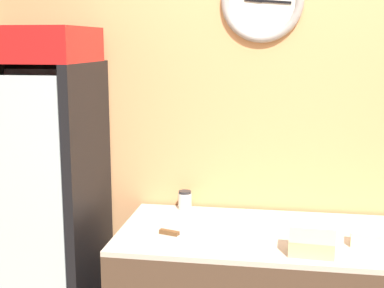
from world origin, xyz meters
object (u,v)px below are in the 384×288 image
(beverage_cooler, at_px, (40,188))
(condiment_jar, at_px, (185,200))
(sandwich_flat_left, at_px, (372,239))
(chefs_knife, at_px, (183,236))
(sandwich_stack_middle, at_px, (312,232))
(sandwich_stack_bottom, at_px, (311,247))

(beverage_cooler, bearing_deg, condiment_jar, 14.18)
(sandwich_flat_left, distance_m, chefs_knife, 0.90)
(sandwich_stack_middle, bearing_deg, chefs_knife, 168.50)
(sandwich_stack_bottom, relative_size, chefs_knife, 0.58)
(beverage_cooler, relative_size, sandwich_stack_bottom, 9.13)
(sandwich_stack_bottom, xyz_separation_m, sandwich_stack_middle, (-0.00, 0.00, 0.07))
(sandwich_stack_middle, height_order, condiment_jar, sandwich_stack_middle)
(sandwich_flat_left, height_order, chefs_knife, sandwich_flat_left)
(beverage_cooler, xyz_separation_m, sandwich_stack_middle, (1.46, -0.37, -0.03))
(beverage_cooler, bearing_deg, sandwich_flat_left, -7.02)
(sandwich_stack_bottom, bearing_deg, condiment_jar, 140.12)
(sandwich_flat_left, xyz_separation_m, chefs_knife, (-0.89, -0.03, -0.03))
(sandwich_stack_bottom, bearing_deg, beverage_cooler, 165.90)
(sandwich_stack_bottom, xyz_separation_m, sandwich_flat_left, (0.29, 0.15, -0.00))
(sandwich_stack_middle, xyz_separation_m, chefs_knife, (-0.61, 0.12, -0.10))
(chefs_knife, bearing_deg, sandwich_stack_bottom, -11.50)
(sandwich_flat_left, bearing_deg, chefs_knife, -178.18)
(sandwich_stack_middle, distance_m, sandwich_flat_left, 0.33)
(sandwich_stack_bottom, distance_m, sandwich_stack_middle, 0.07)
(sandwich_stack_bottom, xyz_separation_m, chefs_knife, (-0.61, 0.12, -0.03))
(beverage_cooler, xyz_separation_m, chefs_knife, (0.86, -0.24, -0.14))
(sandwich_stack_middle, height_order, chefs_knife, sandwich_stack_middle)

